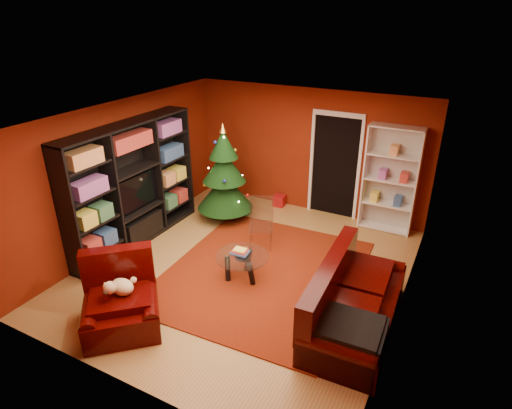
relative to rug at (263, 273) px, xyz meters
The scene contains 18 objects.
floor 0.32m from the rug, behind, with size 5.00×5.50×0.05m, color #A07339.
ceiling 2.63m from the rug, behind, with size 5.00×5.50×0.05m, color silver.
wall_back 3.04m from the rug, 96.57° to the left, with size 5.00×0.05×2.60m, color maroon.
wall_left 3.12m from the rug, behind, with size 0.05×5.50×2.60m, color maroon.
wall_right 2.56m from the rug, ahead, with size 0.05×5.50×2.60m, color maroon.
doorway 2.90m from the rug, 83.98° to the left, with size 1.06×0.60×2.16m, color black, non-canonical shape.
rug is the anchor object (origin of this frame).
media_unit 2.82m from the rug, behind, with size 0.45×2.94×2.25m, color black, non-canonical shape.
christmas_tree 2.40m from the rug, 137.49° to the left, with size 1.14×1.14×2.03m, color black, non-canonical shape.
gift_box_teal 2.60m from the rug, 138.75° to the left, with size 0.27×0.27×0.27m, color teal.
gift_box_green 2.29m from the rug, 126.58° to the left, with size 0.24×0.24×0.24m, color #1E552E.
gift_box_red 2.70m from the rug, 108.78° to the left, with size 0.24×0.24×0.24m, color maroon.
white_bookshelf 3.09m from the rug, 60.49° to the left, with size 0.99×0.36×2.14m, color white, non-canonical shape.
armchair 2.38m from the rug, 118.84° to the right, with size 1.07×1.07×0.84m, color black, non-canonical shape.
dog 2.36m from the rug, 119.62° to the right, with size 0.40×0.30×0.27m, color beige, non-canonical shape.
sofa 1.85m from the rug, 17.67° to the right, with size 2.22×1.00×0.95m, color black, non-canonical shape.
coffee_table 0.42m from the rug, 128.29° to the right, with size 0.86×0.86×0.54m, color gray, non-canonical shape.
acrylic_chair 0.95m from the rug, 118.89° to the left, with size 0.44×0.48×0.86m, color #66605B, non-canonical shape.
Camera 1 is at (2.97, -5.31, 4.06)m, focal length 30.00 mm.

